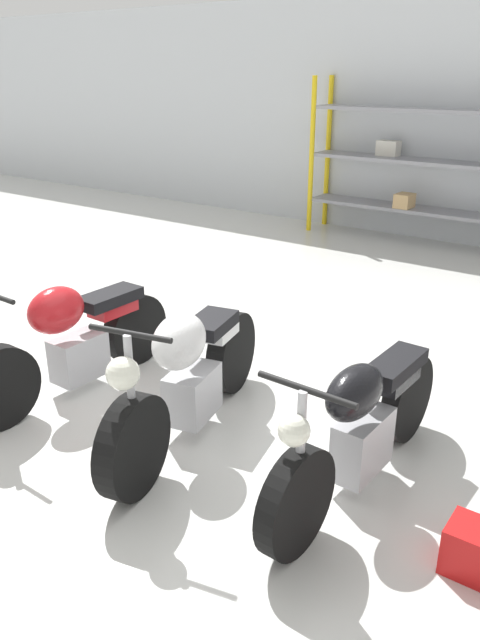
{
  "coord_description": "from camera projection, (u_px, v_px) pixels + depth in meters",
  "views": [
    {
      "loc": [
        2.62,
        -3.27,
        2.53
      ],
      "look_at": [
        0.0,
        0.4,
        0.7
      ],
      "focal_mm": 35.0,
      "sensor_mm": 36.0,
      "label": 1
    }
  ],
  "objects": [
    {
      "name": "motorcycle_white",
      "position": [
        188.0,
        376.0,
        4.46
      ],
      "size": [
        0.74,
        2.18,
        1.1
      ],
      "rotation": [
        0.0,
        0.0,
        -1.35
      ],
      "color": "black",
      "rests_on": "ground_plane"
    },
    {
      "name": "motorcycle_black",
      "position": [
        361.0,
        425.0,
        3.9
      ],
      "size": [
        0.59,
        2.11,
        1.02
      ],
      "rotation": [
        0.0,
        0.0,
        -1.61
      ],
      "color": "black",
      "rests_on": "ground_plane"
    },
    {
      "name": "shelving_rack",
      "position": [
        456.0,
        165.0,
        9.03
      ],
      "size": [
        4.6,
        0.63,
        2.42
      ],
      "color": "yellow",
      "rests_on": "ground_plane"
    },
    {
      "name": "ground_plane",
      "position": [
        210.0,
        419.0,
        4.83
      ],
      "size": [
        30.0,
        30.0,
        0.0
      ],
      "primitive_type": "plane",
      "color": "silver"
    },
    {
      "name": "motorcycle_red",
      "position": [
        73.0,
        340.0,
        5.1
      ],
      "size": [
        0.56,
        2.06,
        1.07
      ],
      "rotation": [
        0.0,
        0.0,
        -1.6
      ],
      "color": "black",
      "rests_on": "ground_plane"
    }
  ]
}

